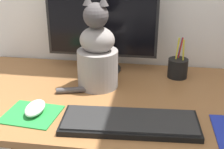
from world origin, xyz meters
name	(u,v)px	position (x,y,z in m)	size (l,w,h in m)	color
desk	(111,118)	(0.00, 0.00, 0.63)	(1.25, 0.68, 0.73)	brown
monitor	(102,22)	(-0.08, 0.25, 0.96)	(0.49, 0.17, 0.42)	black
keyboard	(130,122)	(0.09, -0.20, 0.74)	(0.45, 0.19, 0.02)	black
mousepad_left	(32,114)	(-0.25, -0.18, 0.73)	(0.19, 0.18, 0.00)	#238438
computer_mouse_left	(35,108)	(-0.23, -0.18, 0.75)	(0.06, 0.11, 0.04)	white
cat	(97,54)	(-0.07, 0.07, 0.87)	(0.24, 0.19, 0.37)	gray
pen_cup	(178,67)	(0.26, 0.22, 0.78)	(0.08, 0.08, 0.17)	black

